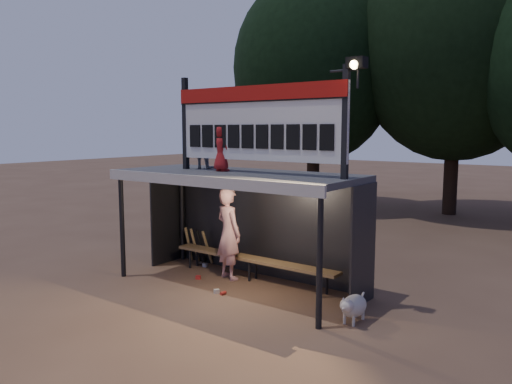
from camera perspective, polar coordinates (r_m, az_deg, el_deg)
ground at (r=10.28m, az=-2.26°, el=-10.72°), size 80.00×80.00×0.00m
player at (r=10.58m, az=-3.14°, el=-4.74°), size 0.82×0.65×1.94m
child_a at (r=10.76m, az=-5.98°, el=5.65°), size 0.55×0.44×1.11m
child_b at (r=10.03m, az=-3.96°, el=4.98°), size 0.50×0.39×0.91m
dugout_shelter at (r=10.06m, az=-1.45°, el=-0.31°), size 5.10×2.08×2.32m
scoreboard_assembly at (r=9.43m, az=0.28°, el=8.20°), size 4.10×0.27×1.99m
bench at (r=10.57m, az=-0.39°, el=-7.75°), size 4.00×0.35×0.48m
tree_left at (r=20.46m, az=6.70°, el=13.75°), size 6.46×6.46×9.27m
tree_mid at (r=20.03m, az=22.00°, el=15.31°), size 7.22×7.22×10.36m
dog at (r=8.53m, az=11.03°, el=-12.67°), size 0.36×0.81×0.49m
bats at (r=11.91m, az=-6.66°, el=-6.11°), size 0.68×0.35×0.84m
litter at (r=10.80m, az=-5.55°, el=-9.63°), size 1.94×1.45×0.08m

